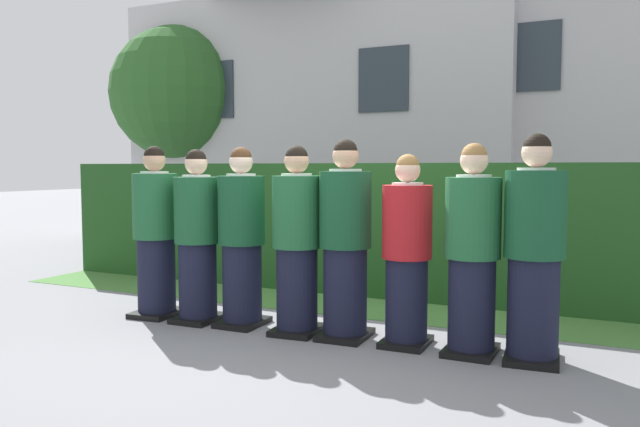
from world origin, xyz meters
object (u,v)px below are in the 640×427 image
student_front_row_2 (242,241)px  student_in_red_blazer (407,255)px  student_front_row_3 (297,245)px  student_front_row_7 (534,254)px  student_front_row_0 (156,236)px  student_front_row_4 (345,244)px  student_front_row_1 (197,240)px  student_front_row_6 (472,255)px

student_front_row_2 → student_in_red_blazer: 1.55m
student_in_red_blazer → student_front_row_3: bearing=-177.1°
student_front_row_7 → student_in_red_blazer: bearing=180.0°
student_front_row_0 → student_in_red_blazer: (2.50, 0.07, -0.05)m
student_front_row_0 → student_front_row_2: student_front_row_0 is taller
student_front_row_0 → student_front_row_3: 1.52m
student_front_row_2 → student_front_row_3: student_front_row_3 is taller
student_front_row_3 → student_front_row_0: bearing=-179.3°
student_front_row_4 → student_front_row_7: (1.51, 0.01, 0.01)m
student_front_row_2 → student_front_row_3: 0.57m
student_front_row_2 → student_in_red_blazer: bearing=1.1°
student_front_row_0 → student_front_row_7: 3.47m
student_front_row_1 → student_front_row_4: student_front_row_4 is taller
student_front_row_2 → student_front_row_7: student_front_row_7 is taller
student_front_row_1 → student_front_row_0: bearing=179.7°
student_front_row_0 → student_front_row_1: (0.49, -0.00, -0.02)m
student_in_red_blazer → student_front_row_2: bearing=-178.9°
student_front_row_2 → student_front_row_7: bearing=0.7°
student_in_red_blazer → student_front_row_4: bearing=-178.5°
student_front_row_4 → student_in_red_blazer: 0.54m
student_front_row_1 → student_front_row_4: 1.47m
student_in_red_blazer → student_front_row_6: (0.53, -0.01, 0.04)m
student_front_row_1 → student_front_row_3: (1.03, 0.02, 0.01)m
student_front_row_0 → student_front_row_6: (3.02, 0.06, -0.01)m
student_front_row_2 → student_in_red_blazer: (1.55, 0.03, -0.04)m
student_front_row_2 → student_front_row_0: bearing=-177.6°
student_front_row_1 → student_front_row_6: size_ratio=0.99×
student_front_row_1 → student_front_row_7: bearing=1.4°
student_in_red_blazer → student_front_row_6: bearing=-1.3°
student_front_row_1 → student_front_row_7: student_front_row_7 is taller
student_front_row_0 → student_in_red_blazer: student_front_row_0 is taller
student_front_row_3 → student_front_row_4: bearing=4.6°
student_front_row_2 → student_front_row_4: size_ratio=0.97×
student_front_row_0 → student_front_row_6: student_front_row_0 is taller
student_front_row_3 → student_front_row_4: student_front_row_4 is taller
student_front_row_2 → student_front_row_3: (0.57, -0.02, 0.00)m
student_front_row_4 → student_front_row_3: bearing=-175.4°
student_front_row_1 → student_in_red_blazer: size_ratio=1.04×
student_front_row_2 → student_front_row_7: 2.52m
student_front_row_0 → student_front_row_1: bearing=-0.3°
student_front_row_0 → student_front_row_4: size_ratio=0.98×
student_front_row_2 → student_front_row_6: bearing=0.5°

